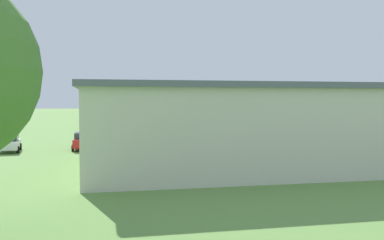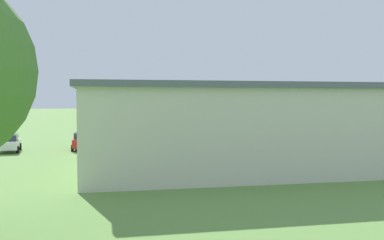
% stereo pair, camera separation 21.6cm
% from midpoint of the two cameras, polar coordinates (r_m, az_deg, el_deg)
% --- Properties ---
extents(ground_plane, '(400.00, 400.00, 0.00)m').
position_cam_midpoint_polar(ground_plane, '(61.38, 2.24, -1.81)').
color(ground_plane, '#608C42').
extents(hangar, '(39.06, 16.88, 5.78)m').
position_cam_midpoint_polar(hangar, '(34.40, 18.91, -0.57)').
color(hangar, beige).
rests_on(hangar, ground_plane).
extents(biplane, '(6.67, 8.48, 3.85)m').
position_cam_midpoint_polar(biplane, '(61.76, -5.88, 0.69)').
color(biplane, '#B21E1E').
extents(car_red, '(2.21, 4.19, 1.66)m').
position_cam_midpoint_polar(car_red, '(42.58, -14.33, -2.68)').
color(car_red, red).
rests_on(car_red, ground_plane).
extents(car_white, '(2.06, 4.23, 1.59)m').
position_cam_midpoint_polar(car_white, '(43.06, -23.18, -2.80)').
color(car_white, white).
rests_on(car_white, ground_plane).
extents(person_walking_on_apron, '(0.54, 0.54, 1.57)m').
position_cam_midpoint_polar(person_walking_on_apron, '(54.60, 22.98, -1.74)').
color(person_walking_on_apron, '#B23333').
rests_on(person_walking_on_apron, ground_plane).
extents(person_by_parked_cars, '(0.54, 0.54, 1.69)m').
position_cam_midpoint_polar(person_by_parked_cars, '(61.29, 23.54, -1.24)').
color(person_by_parked_cars, navy).
rests_on(person_by_parked_cars, ground_plane).
extents(person_beside_truck, '(0.45, 0.45, 1.69)m').
position_cam_midpoint_polar(person_beside_truck, '(58.91, 22.87, -1.37)').
color(person_beside_truck, orange).
rests_on(person_beside_truck, ground_plane).
extents(person_near_hangar_door, '(0.53, 0.53, 1.75)m').
position_cam_midpoint_polar(person_near_hangar_door, '(57.56, 22.77, -1.43)').
color(person_near_hangar_door, '#72338C').
rests_on(person_near_hangar_door, ground_plane).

